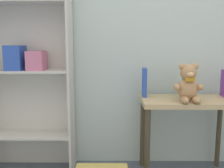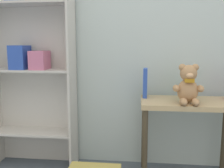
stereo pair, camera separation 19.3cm
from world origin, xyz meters
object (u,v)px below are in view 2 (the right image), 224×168
Objects in this scene: teddy_bear at (188,86)px; book_standing_teal at (187,84)px; display_table at (188,115)px; bookshelf_side at (32,58)px; book_standing_blue at (145,83)px.

teddy_bear is 0.18m from book_standing_teal.
display_table is 0.25m from teddy_bear.
teddy_bear reaches higher than book_standing_teal.
bookshelf_side reaches higher than book_standing_blue.
book_standing_blue is at bearing 163.48° from display_table.
bookshelf_side is 2.34× the size of display_table.
book_standing_blue reaches higher than book_standing_teal.
book_standing_blue is (-0.29, 0.18, -0.01)m from teddy_bear.
book_standing_teal is at bearing 1.20° from book_standing_blue.
book_standing_blue is 1.06× the size of book_standing_teal.
bookshelf_side is at bearing 179.76° from book_standing_blue.
bookshelf_side reaches higher than display_table.
book_standing_teal is at bearing -2.19° from bookshelf_side.
display_table is 3.10× the size of book_standing_blue.
bookshelf_side is 1.32m from display_table.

